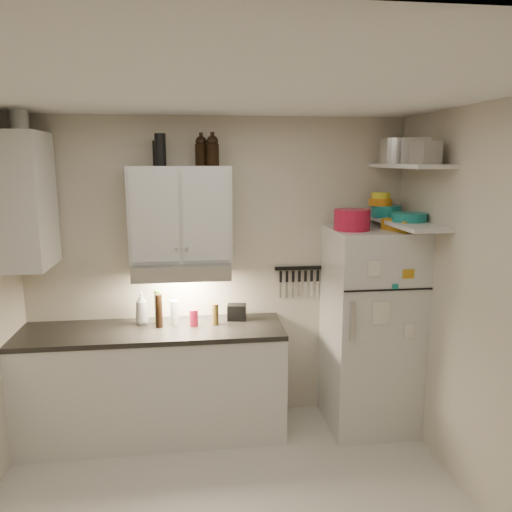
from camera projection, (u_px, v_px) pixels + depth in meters
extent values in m
cube|color=white|center=(230.00, 88.00, 2.56)|extent=(3.20, 3.00, 0.02)
cube|color=beige|center=(218.00, 272.00, 4.28)|extent=(3.20, 0.02, 2.60)
cube|color=beige|center=(498.00, 319.00, 3.01)|extent=(0.02, 3.00, 2.60)
cube|color=silver|center=(154.00, 385.00, 4.07)|extent=(2.10, 0.60, 0.88)
cube|color=black|center=(152.00, 331.00, 3.99)|extent=(2.10, 0.62, 0.04)
cube|color=silver|center=(181.00, 214.00, 3.97)|extent=(0.80, 0.33, 0.75)
cube|color=silver|center=(25.00, 201.00, 3.68)|extent=(0.33, 0.55, 1.00)
cube|color=silver|center=(182.00, 269.00, 3.99)|extent=(0.76, 0.46, 0.12)
cube|color=silver|center=(370.00, 329.00, 4.18)|extent=(0.70, 0.68, 1.70)
cube|color=silver|center=(409.00, 166.00, 3.82)|extent=(0.30, 0.95, 0.03)
cube|color=silver|center=(406.00, 223.00, 3.90)|extent=(0.30, 0.95, 0.03)
cube|color=black|center=(299.00, 268.00, 4.34)|extent=(0.42, 0.02, 0.03)
cylinder|color=#AC1432|center=(352.00, 220.00, 3.93)|extent=(0.37, 0.37, 0.17)
cube|color=#C18718|center=(403.00, 225.00, 3.92)|extent=(0.29, 0.32, 0.09)
cylinder|color=silver|center=(388.00, 223.00, 4.03)|extent=(0.07, 0.07, 0.09)
cylinder|color=silver|center=(397.00, 151.00, 4.03)|extent=(0.36, 0.36, 0.20)
cube|color=#AAAAAD|center=(415.00, 151.00, 3.66)|extent=(0.23, 0.22, 0.19)
cube|color=#AAAAAD|center=(426.00, 153.00, 3.50)|extent=(0.19, 0.19, 0.16)
cylinder|color=#167974|center=(386.00, 211.00, 4.16)|extent=(0.25, 0.25, 0.10)
cylinder|color=#C87812|center=(380.00, 202.00, 4.15)|extent=(0.20, 0.20, 0.06)
cylinder|color=yellow|center=(381.00, 195.00, 4.14)|extent=(0.15, 0.15, 0.05)
cylinder|color=#167974|center=(409.00, 217.00, 3.87)|extent=(0.29, 0.29, 0.07)
cylinder|color=black|center=(160.00, 150.00, 3.81)|extent=(0.10, 0.10, 0.24)
cylinder|color=black|center=(157.00, 153.00, 3.93)|extent=(0.08, 0.08, 0.20)
cylinder|color=silver|center=(19.00, 119.00, 3.58)|extent=(0.16, 0.16, 0.17)
imported|color=silver|center=(142.00, 306.00, 4.07)|extent=(0.13, 0.13, 0.30)
cylinder|color=brown|center=(215.00, 314.00, 4.06)|extent=(0.06, 0.06, 0.18)
cylinder|color=#45741D|center=(158.00, 307.00, 4.08)|extent=(0.07, 0.07, 0.28)
cylinder|color=black|center=(159.00, 311.00, 3.99)|extent=(0.07, 0.07, 0.27)
cylinder|color=silver|center=(175.00, 312.00, 4.07)|extent=(0.09, 0.09, 0.20)
cylinder|color=#AC1432|center=(194.00, 318.00, 4.04)|extent=(0.08, 0.08, 0.14)
cube|color=black|center=(237.00, 312.00, 4.20)|extent=(0.17, 0.14, 0.13)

